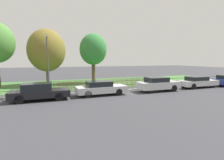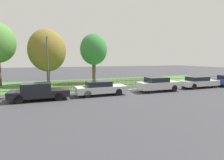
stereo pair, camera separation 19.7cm
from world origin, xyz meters
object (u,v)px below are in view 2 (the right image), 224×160
covered_motorcycle (100,84)px  tree_behind_motorcycle (47,50)px  parked_car_white_van (198,82)px  tree_mid_park (94,50)px  parked_car_black_saloon (39,91)px  street_lamp (47,58)px  parked_car_red_compact (158,84)px  parked_car_navy_estate (100,88)px

covered_motorcycle → tree_behind_motorcycle: tree_behind_motorcycle is taller
parked_car_white_van → tree_mid_park: (-10.02, 8.19, 3.84)m
parked_car_black_saloon → covered_motorcycle: (5.70, 2.40, -0.04)m
parked_car_white_van → tree_behind_motorcycle: size_ratio=0.66×
parked_car_black_saloon → parked_car_white_van: parked_car_black_saloon is taller
parked_car_black_saloon → street_lamp: size_ratio=0.84×
parked_car_black_saloon → tree_mid_park: size_ratio=0.67×
street_lamp → parked_car_red_compact: bearing=-9.1°
parked_car_black_saloon → parked_car_white_van: size_ratio=0.98×
covered_motorcycle → tree_behind_motorcycle: (-5.00, 6.40, 3.65)m
parked_car_black_saloon → tree_mid_park: bearing=52.8°
parked_car_black_saloon → tree_mid_park: 11.40m
tree_behind_motorcycle → street_lamp: bearing=-89.8°
parked_car_navy_estate → parked_car_white_van: parked_car_white_van is taller
parked_car_navy_estate → tree_behind_motorcycle: 10.35m
parked_car_white_van → covered_motorcycle: size_ratio=2.51×
parked_car_red_compact → parked_car_white_van: 5.57m
covered_motorcycle → tree_behind_motorcycle: size_ratio=0.26×
parked_car_black_saloon → street_lamp: 3.22m
parked_car_navy_estate → street_lamp: size_ratio=0.85×
tree_mid_park → parked_car_navy_estate: bearing=-100.1°
parked_car_navy_estate → covered_motorcycle: (0.61, 2.23, 0.00)m
parked_car_white_van → covered_motorcycle: parked_car_white_van is taller
tree_behind_motorcycle → parked_car_red_compact: bearing=-40.4°
parked_car_red_compact → street_lamp: bearing=171.0°
tree_behind_motorcycle → street_lamp: tree_behind_motorcycle is taller
parked_car_navy_estate → tree_mid_park: size_ratio=0.68×
parked_car_white_van → tree_mid_park: bearing=140.5°
tree_mid_park → street_lamp: tree_mid_park is taller
parked_car_navy_estate → street_lamp: 5.35m
covered_motorcycle → street_lamp: street_lamp is taller
parked_car_white_van → tree_mid_park: size_ratio=0.69×
parked_car_white_van → street_lamp: 16.16m
tree_behind_motorcycle → tree_mid_park: 5.89m
parked_car_red_compact → parked_car_navy_estate: bearing=178.5°
parked_car_black_saloon → covered_motorcycle: size_ratio=2.45×
parked_car_black_saloon → covered_motorcycle: parked_car_black_saloon is taller
parked_car_red_compact → tree_mid_park: 10.30m
tree_mid_park → parked_car_black_saloon: bearing=-127.8°
parked_car_black_saloon → tree_mid_park: (6.58, 8.49, 3.81)m
parked_car_red_compact → tree_mid_park: size_ratio=0.64×
covered_motorcycle → tree_mid_park: (0.88, 6.09, 3.85)m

